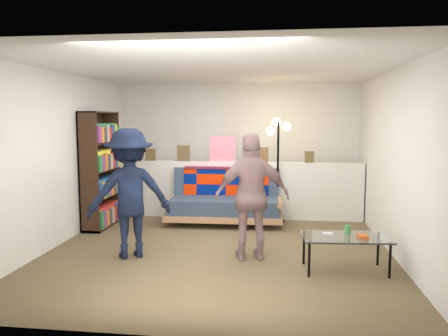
% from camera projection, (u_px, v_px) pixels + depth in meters
% --- Properties ---
extents(ground, '(5.00, 5.00, 0.00)m').
position_uv_depth(ground, '(220.00, 247.00, 5.99)').
color(ground, brown).
rests_on(ground, ground).
extents(room_shell, '(4.60, 5.05, 2.45)m').
position_uv_depth(room_shell, '(225.00, 125.00, 6.26)').
color(room_shell, silver).
rests_on(room_shell, ground).
extents(half_wall_ledge, '(4.45, 0.15, 1.00)m').
position_uv_depth(half_wall_ledge, '(234.00, 190.00, 7.71)').
color(half_wall_ledge, silver).
rests_on(half_wall_ledge, ground).
extents(ledge_decor, '(2.97, 0.02, 0.45)m').
position_uv_depth(ledge_decor, '(221.00, 152.00, 7.64)').
color(ledge_decor, brown).
rests_on(ledge_decor, half_wall_ledge).
extents(futon_sofa, '(1.94, 0.98, 0.82)m').
position_uv_depth(futon_sofa, '(226.00, 201.00, 7.33)').
color(futon_sofa, '#AC7B54').
rests_on(futon_sofa, ground).
extents(bookshelf, '(0.31, 0.93, 1.87)m').
position_uv_depth(bookshelf, '(101.00, 174.00, 7.05)').
color(bookshelf, black).
rests_on(bookshelf, ground).
extents(coffee_table, '(1.02, 0.62, 0.51)m').
position_uv_depth(coffee_table, '(346.00, 239.00, 5.02)').
color(coffee_table, black).
rests_on(coffee_table, ground).
extents(floor_lamp, '(0.41, 0.35, 1.77)m').
position_uv_depth(floor_lamp, '(278.00, 148.00, 7.37)').
color(floor_lamp, black).
rests_on(floor_lamp, ground).
extents(person_left, '(1.22, 1.02, 1.64)m').
position_uv_depth(person_left, '(130.00, 193.00, 5.52)').
color(person_left, black).
rests_on(person_left, ground).
extents(person_right, '(0.99, 0.58, 1.59)m').
position_uv_depth(person_right, '(252.00, 197.00, 5.41)').
color(person_right, '#C37E83').
rests_on(person_right, ground).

